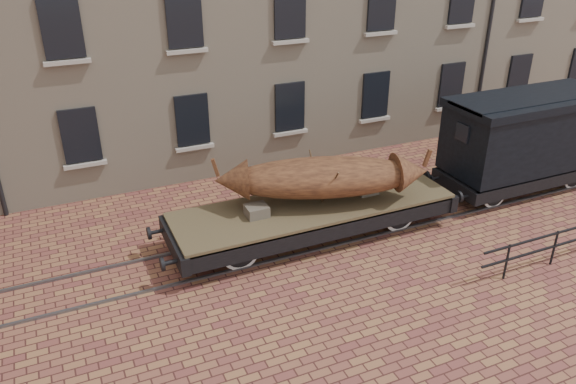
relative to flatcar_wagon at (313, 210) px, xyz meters
name	(u,v)px	position (x,y,z in m)	size (l,w,h in m)	color
ground	(328,233)	(0.49, 0.00, -0.84)	(90.00, 90.00, 0.00)	brown
rail_track	(328,232)	(0.49, 0.00, -0.81)	(30.00, 1.52, 0.06)	#59595E
flatcar_wagon	(313,210)	(0.00, 0.00, 0.00)	(8.93, 2.42, 1.35)	#463D2B
iron_boat	(323,177)	(0.27, 0.00, 0.98)	(5.90, 3.14, 1.46)	brown
goods_van	(528,132)	(7.62, 0.00, 1.17)	(6.21, 2.26, 3.21)	black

